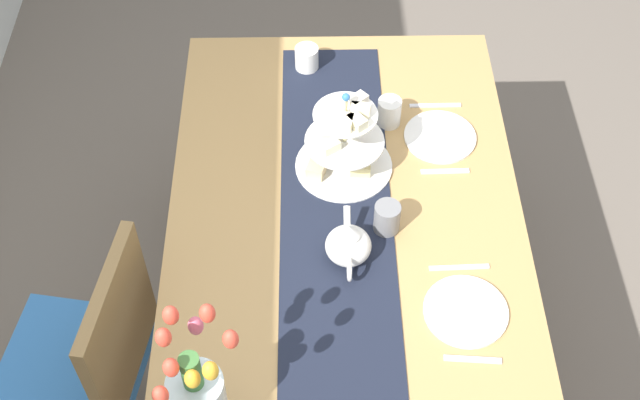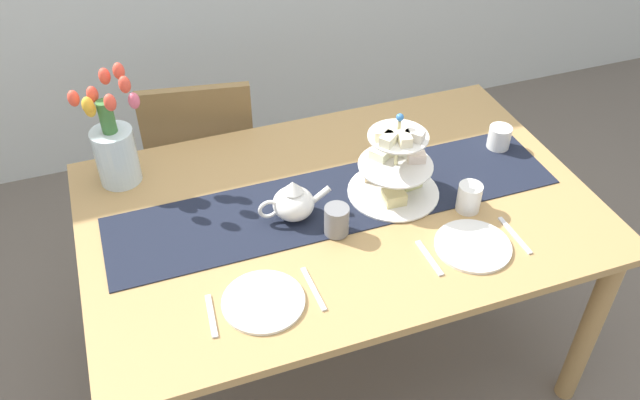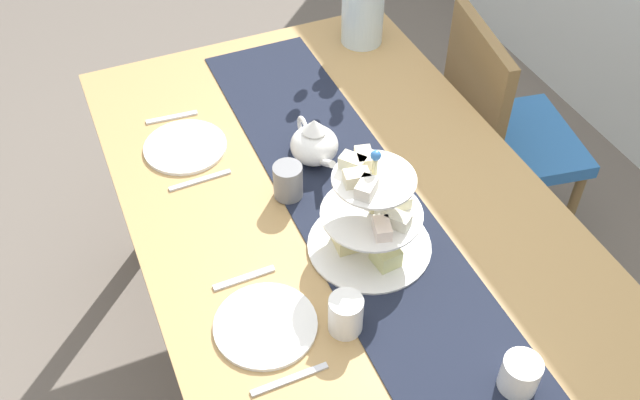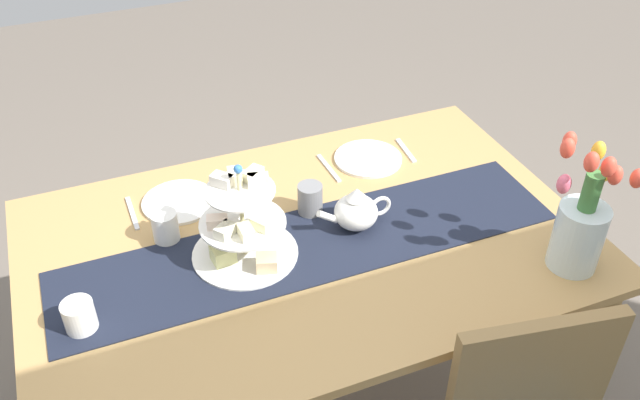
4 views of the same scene
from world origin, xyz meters
name	(u,v)px [view 3 (image 3 of 4)]	position (x,y,z in m)	size (l,w,h in m)	color
ground_plane	(333,358)	(0.00, 0.00, 0.00)	(8.00, 8.00, 0.00)	#6B6056
dining_table	(337,223)	(0.00, 0.00, 0.67)	(1.63, 1.05, 0.76)	tan
chair_left	(499,130)	(-0.32, 0.75, 0.50)	(0.48, 0.48, 0.91)	olive
table_runner	(347,193)	(0.00, 0.03, 0.77)	(1.47, 0.33, 0.00)	black
tiered_cake_stand	(373,218)	(0.19, 0.00, 0.87)	(0.30, 0.30, 0.30)	beige
teapot	(314,143)	(-0.15, 0.00, 0.82)	(0.24, 0.13, 0.14)	white
tulip_vase	(363,3)	(-0.64, 0.37, 0.91)	(0.21, 0.18, 0.41)	silver
cream_jug	(520,375)	(0.65, 0.11, 0.81)	(0.08, 0.08, 0.09)	white
dinner_plate_left	(185,147)	(-0.34, -0.31, 0.77)	(0.23, 0.23, 0.01)	white
fork_left	(172,117)	(-0.49, -0.31, 0.77)	(0.02, 0.15, 0.01)	silver
knife_left	(200,180)	(-0.20, -0.31, 0.77)	(0.01, 0.17, 0.01)	silver
dinner_plate_right	(265,325)	(0.31, -0.31, 0.77)	(0.23, 0.23, 0.01)	white
fork_right	(244,278)	(0.16, -0.31, 0.77)	(0.02, 0.15, 0.01)	silver
knife_right	(290,379)	(0.45, -0.31, 0.77)	(0.01, 0.17, 0.01)	silver
mug_grey	(288,181)	(-0.05, -0.11, 0.82)	(0.08, 0.08, 0.10)	slate
mug_white_text	(346,314)	(0.38, -0.15, 0.81)	(0.08, 0.08, 0.10)	white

